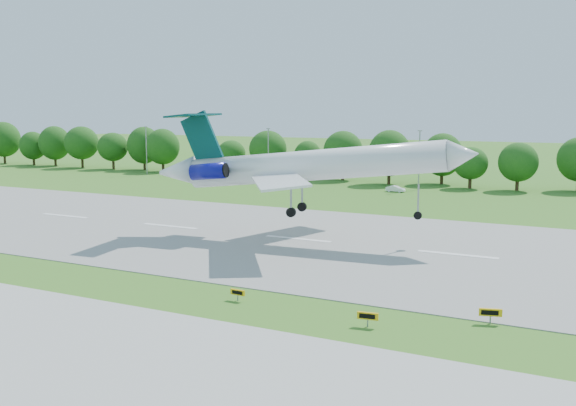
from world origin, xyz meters
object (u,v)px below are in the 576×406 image
object	(u,v)px
service_vehicle_a	(395,189)
service_vehicle_b	(300,183)
taxi_sign_left	(368,316)
airliner	(298,165)

from	to	relation	value
service_vehicle_a	service_vehicle_b	distance (m)	21.90
service_vehicle_a	taxi_sign_left	bearing A→B (deg)	-160.55
taxi_sign_left	service_vehicle_b	bearing A→B (deg)	110.50
service_vehicle_a	service_vehicle_b	world-z (taller)	service_vehicle_a
taxi_sign_left	service_vehicle_b	distance (m)	92.02
airliner	service_vehicle_b	world-z (taller)	airliner
service_vehicle_a	airliner	bearing A→B (deg)	-172.67
service_vehicle_a	service_vehicle_b	xyz separation A→B (m)	(-21.85, 1.58, -0.03)
airliner	service_vehicle_b	size ratio (longest dim) A/B	11.78
taxi_sign_left	airliner	bearing A→B (deg)	116.81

